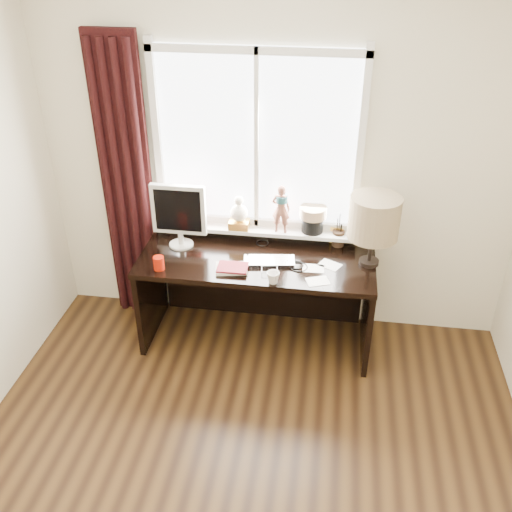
% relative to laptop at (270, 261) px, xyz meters
% --- Properties ---
extents(ceiling, '(3.50, 4.00, 0.00)m').
position_rel_laptop_xyz_m(ceiling, '(-0.00, -1.58, 1.84)').
color(ceiling, white).
rests_on(ceiling, wall_back).
extents(wall_back, '(3.50, 0.00, 2.60)m').
position_rel_laptop_xyz_m(wall_back, '(-0.00, 0.42, 0.54)').
color(wall_back, beige).
rests_on(wall_back, ground).
extents(laptop, '(0.39, 0.28, 0.03)m').
position_rel_laptop_xyz_m(laptop, '(0.00, 0.00, 0.00)').
color(laptop, silver).
rests_on(laptop, desk).
extents(mug, '(0.11, 0.11, 0.09)m').
position_rel_laptop_xyz_m(mug, '(0.05, -0.25, 0.03)').
color(mug, white).
rests_on(mug, desk).
extents(red_cup, '(0.08, 0.08, 0.10)m').
position_rel_laptop_xyz_m(red_cup, '(-0.75, -0.20, 0.04)').
color(red_cup, '#A01201').
rests_on(red_cup, desk).
extents(window, '(1.52, 0.21, 1.40)m').
position_rel_laptop_xyz_m(window, '(-0.15, 0.37, 0.54)').
color(window, white).
rests_on(window, ground).
extents(curtain, '(0.38, 0.09, 2.25)m').
position_rel_laptop_xyz_m(curtain, '(-1.13, 0.33, 0.35)').
color(curtain, black).
rests_on(curtain, floor).
extents(desk, '(1.70, 0.70, 0.75)m').
position_rel_laptop_xyz_m(desk, '(-0.10, 0.15, -0.26)').
color(desk, black).
rests_on(desk, floor).
extents(monitor, '(0.40, 0.18, 0.49)m').
position_rel_laptop_xyz_m(monitor, '(-0.69, 0.15, 0.26)').
color(monitor, beige).
rests_on(monitor, desk).
extents(notebook_stack, '(0.25, 0.20, 0.03)m').
position_rel_laptop_xyz_m(notebook_stack, '(-0.25, -0.13, 0.00)').
color(notebook_stack, beige).
rests_on(notebook_stack, desk).
extents(brush_holder, '(0.09, 0.09, 0.25)m').
position_rel_laptop_xyz_m(brush_holder, '(0.47, 0.32, 0.05)').
color(brush_holder, black).
rests_on(brush_holder, desk).
extents(icon_frame, '(0.10, 0.04, 0.13)m').
position_rel_laptop_xyz_m(icon_frame, '(0.46, 0.35, 0.05)').
color(icon_frame, gold).
rests_on(icon_frame, desk).
extents(table_lamp, '(0.35, 0.35, 0.52)m').
position_rel_laptop_xyz_m(table_lamp, '(0.70, 0.09, 0.35)').
color(table_lamp, black).
rests_on(table_lamp, desk).
extents(loose_papers, '(0.28, 0.38, 0.00)m').
position_rel_laptop_xyz_m(loose_papers, '(0.36, -0.06, -0.01)').
color(loose_papers, white).
rests_on(loose_papers, desk).
extents(desk_cables, '(0.44, 0.45, 0.01)m').
position_rel_laptop_xyz_m(desk_cables, '(0.13, 0.05, -0.01)').
color(desk_cables, black).
rests_on(desk_cables, desk).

